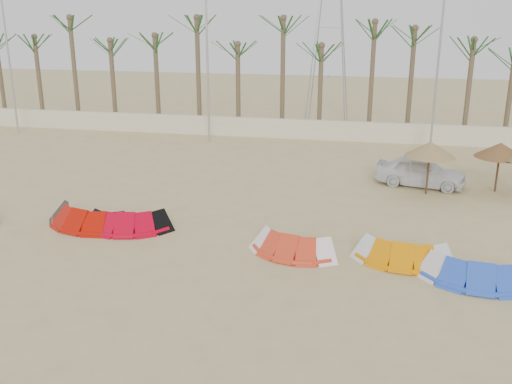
% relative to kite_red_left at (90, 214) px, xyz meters
% --- Properties ---
extents(ground, '(120.00, 120.00, 0.00)m').
position_rel_kite_red_left_xyz_m(ground, '(6.54, -4.43, -0.42)').
color(ground, tan).
rests_on(ground, ground).
extents(boundary_wall, '(60.00, 0.30, 1.30)m').
position_rel_kite_red_left_xyz_m(boundary_wall, '(6.54, 17.57, 0.23)').
color(boundary_wall, beige).
rests_on(boundary_wall, ground).
extents(palm_line, '(52.00, 4.00, 7.70)m').
position_rel_kite_red_left_xyz_m(palm_line, '(7.20, 19.07, 6.02)').
color(palm_line, brown).
rests_on(palm_line, ground).
extents(lamp_a, '(1.25, 0.14, 11.00)m').
position_rel_kite_red_left_xyz_m(lamp_a, '(-13.43, 15.57, 5.35)').
color(lamp_a, '#A5A8AD').
rests_on(lamp_a, ground).
extents(lamp_b, '(1.25, 0.14, 11.00)m').
position_rel_kite_red_left_xyz_m(lamp_b, '(0.57, 15.57, 5.35)').
color(lamp_b, '#A5A8AD').
rests_on(lamp_b, ground).
extents(lamp_c, '(1.25, 0.14, 11.00)m').
position_rel_kite_red_left_xyz_m(lamp_c, '(14.57, 15.57, 5.35)').
color(lamp_c, '#A5A8AD').
rests_on(lamp_c, ground).
extents(pylon, '(3.00, 3.00, 14.00)m').
position_rel_kite_red_left_xyz_m(pylon, '(7.54, 23.57, -0.42)').
color(pylon, '#A5A8AD').
rests_on(pylon, ground).
extents(kite_red_left, '(3.96, 2.33, 0.90)m').
position_rel_kite_red_left_xyz_m(kite_red_left, '(0.00, 0.00, 0.00)').
color(kite_red_left, '#AB0C01').
rests_on(kite_red_left, ground).
extents(kite_red_mid, '(3.60, 2.08, 0.90)m').
position_rel_kite_red_left_xyz_m(kite_red_mid, '(1.79, -0.07, -0.00)').
color(kite_red_mid, '#BC0019').
rests_on(kite_red_mid, ground).
extents(kite_red_right, '(3.43, 2.19, 0.90)m').
position_rel_kite_red_left_xyz_m(kite_red_right, '(8.44, -1.11, -0.00)').
color(kite_red_right, red).
rests_on(kite_red_right, ground).
extents(kite_orange, '(3.51, 1.90, 0.90)m').
position_rel_kite_red_left_xyz_m(kite_orange, '(12.26, -1.02, -0.00)').
color(kite_orange, orange).
rests_on(kite_orange, ground).
extents(kite_blue, '(3.79, 1.89, 0.90)m').
position_rel_kite_red_left_xyz_m(kite_blue, '(14.59, -2.05, -0.00)').
color(kite_blue, blue).
rests_on(kite_blue, ground).
extents(parasol_left, '(2.34, 2.34, 2.52)m').
position_rel_kite_red_left_xyz_m(parasol_left, '(13.65, 6.85, 1.74)').
color(parasol_left, '#4C331E').
rests_on(parasol_left, ground).
extents(parasol_mid, '(2.33, 2.33, 2.39)m').
position_rel_kite_red_left_xyz_m(parasol_mid, '(16.92, 7.91, 1.61)').
color(parasol_mid, '#4C331E').
rests_on(parasol_mid, ground).
extents(car, '(4.55, 2.58, 1.46)m').
position_rel_kite_red_left_xyz_m(car, '(13.44, 8.11, 0.31)').
color(car, white).
rests_on(car, ground).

